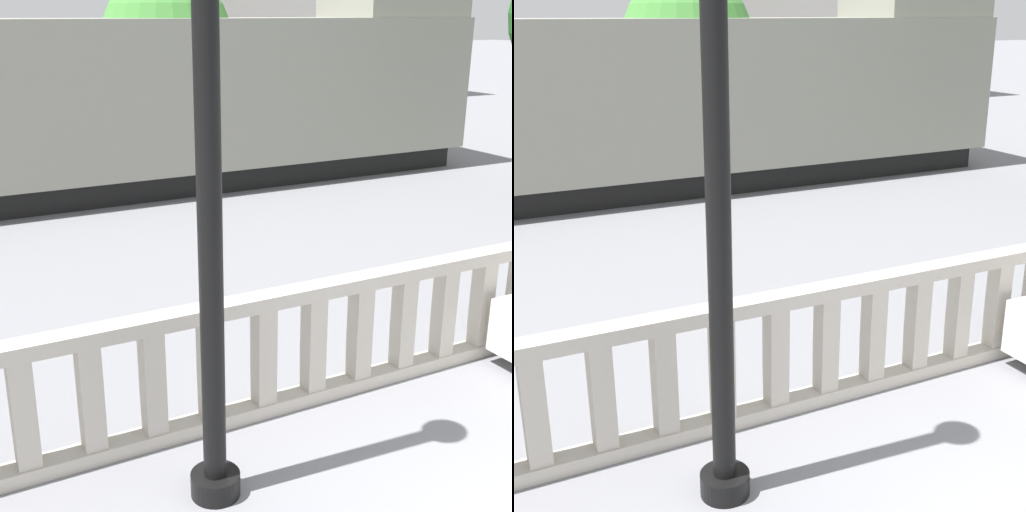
{
  "view_description": "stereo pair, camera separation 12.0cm",
  "coord_description": "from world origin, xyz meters",
  "views": [
    {
      "loc": [
        -3.87,
        -2.55,
        3.85
      ],
      "look_at": [
        -0.43,
        4.03,
        1.31
      ],
      "focal_mm": 50.0,
      "sensor_mm": 36.0,
      "label": 1
    },
    {
      "loc": [
        -3.76,
        -2.6,
        3.85
      ],
      "look_at": [
        -0.43,
        4.03,
        1.31
      ],
      "focal_mm": 50.0,
      "sensor_mm": 36.0,
      "label": 2
    }
  ],
  "objects": [
    {
      "name": "balustrade",
      "position": [
        -0.0,
        3.03,
        0.65
      ],
      "size": [
        15.53,
        0.24,
        1.3
      ],
      "color": "#BCB5A8",
      "rests_on": "ground"
    },
    {
      "name": "tree_left",
      "position": [
        2.31,
        13.73,
        3.28
      ],
      "size": [
        3.02,
        3.02,
        4.81
      ],
      "color": "brown",
      "rests_on": "ground"
    },
    {
      "name": "lamppost",
      "position": [
        -1.83,
        2.08,
        2.81
      ],
      "size": [
        0.42,
        0.42,
        5.18
      ],
      "color": "black",
      "rests_on": "ground"
    }
  ]
}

